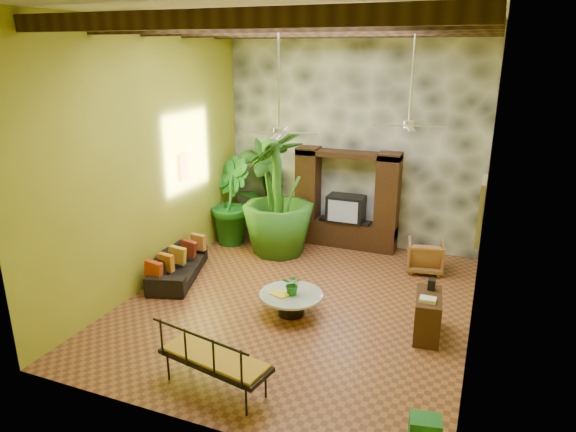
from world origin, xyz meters
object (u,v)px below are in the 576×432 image
at_px(wicker_armchair, 425,256).
at_px(side_console, 427,316).
at_px(ceiling_fan_front, 279,119).
at_px(tall_plant_b, 230,201).
at_px(ceiling_fan_back, 410,113).
at_px(iron_bench, 212,358).
at_px(green_bin, 425,430).
at_px(coffee_table, 291,301).
at_px(tall_plant_a, 265,188).
at_px(tall_plant_c, 278,192).
at_px(entertainment_center, 346,206).
at_px(sofa, 178,265).

bearing_deg(wicker_armchair, side_console, 88.91).
relative_size(ceiling_fan_front, tall_plant_b, 0.91).
height_order(ceiling_fan_back, iron_bench, ceiling_fan_back).
relative_size(wicker_armchair, green_bin, 1.98).
xyz_separation_m(ceiling_fan_front, ceiling_fan_back, (1.80, 1.60, 0.00)).
relative_size(ceiling_fan_front, iron_bench, 1.10).
relative_size(coffee_table, iron_bench, 0.66).
distance_m(ceiling_fan_front, tall_plant_a, 4.58).
xyz_separation_m(ceiling_fan_back, tall_plant_b, (-4.25, 1.16, -2.38)).
xyz_separation_m(ceiling_fan_front, coffee_table, (0.24, -0.06, -3.15)).
bearing_deg(side_console, tall_plant_a, 135.67).
bearing_deg(wicker_armchair, ceiling_fan_back, 62.67).
distance_m(wicker_armchair, coffee_table, 3.38).
xyz_separation_m(tall_plant_c, green_bin, (3.94, -4.87, -1.27)).
xyz_separation_m(entertainment_center, wicker_armchair, (1.96, -0.81, -0.63)).
height_order(ceiling_fan_front, coffee_table, ceiling_fan_front).
distance_m(ceiling_fan_front, green_bin, 4.91).
relative_size(ceiling_fan_back, tall_plant_a, 0.77).
height_order(coffee_table, iron_bench, iron_bench).
distance_m(iron_bench, side_console, 3.59).
distance_m(tall_plant_b, coffee_table, 3.97).
distance_m(sofa, tall_plant_c, 2.70).
bearing_deg(green_bin, coffee_table, 138.83).
xyz_separation_m(tall_plant_a, green_bin, (4.73, -5.89, -1.04)).
bearing_deg(tall_plant_b, green_bin, -43.88).
distance_m(coffee_table, iron_bench, 2.43).
distance_m(ceiling_fan_front, tall_plant_c, 3.38).
bearing_deg(coffee_table, iron_bench, -94.51).
relative_size(entertainment_center, wicker_armchair, 3.25).
height_order(ceiling_fan_front, tall_plant_b, ceiling_fan_front).
distance_m(wicker_armchair, tall_plant_a, 4.22).
relative_size(tall_plant_b, coffee_table, 1.83).
bearing_deg(green_bin, entertainment_center, 114.27).
bearing_deg(green_bin, sofa, 151.86).
xyz_separation_m(tall_plant_a, tall_plant_c, (0.79, -1.03, 0.23)).
height_order(ceiling_fan_back, coffee_table, ceiling_fan_back).
relative_size(tall_plant_c, side_console, 3.22).
height_order(entertainment_center, ceiling_fan_front, ceiling_fan_front).
distance_m(sofa, tall_plant_a, 3.24).
xyz_separation_m(entertainment_center, sofa, (-2.65, -3.04, -0.68)).
bearing_deg(sofa, entertainment_center, -58.26).
distance_m(ceiling_fan_front, side_console, 3.97).
relative_size(coffee_table, side_console, 1.25).
xyz_separation_m(sofa, tall_plant_a, (0.57, 3.06, 0.92)).
height_order(coffee_table, green_bin, coffee_table).
relative_size(tall_plant_b, iron_bench, 1.21).
distance_m(ceiling_fan_back, tall_plant_c, 3.62).
distance_m(entertainment_center, wicker_armchair, 2.22).
bearing_deg(ceiling_fan_back, coffee_table, -133.25).
relative_size(ceiling_fan_back, green_bin, 5.00).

